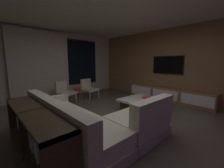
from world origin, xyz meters
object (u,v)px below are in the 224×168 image
Objects in this scene: media_console at (169,95)px; console_table_behind_couch at (34,131)px; accent_chair_near_window at (88,88)px; mounted_tv at (167,65)px; book_stack_on_coffee_table at (147,97)px; accent_chair_by_curtain at (64,91)px; coffee_table at (143,105)px; sectional_couch at (89,123)px; side_stool at (77,91)px.

media_console is 4.50m from console_table_behind_couch.
accent_chair_near_window is 3.19m from mounted_tv.
book_stack_on_coffee_table is 0.30× the size of accent_chair_by_curtain.
coffee_table is at bearing -178.97° from book_stack_on_coffee_table.
accent_chair_by_curtain is (-1.49, 2.47, 0.05)m from book_stack_on_coffee_table.
coffee_table is at bearing -61.71° from accent_chair_by_curtain.
sectional_couch is at bearing -105.04° from accent_chair_by_curtain.
mounted_tv reaches higher than side_stool.
book_stack_on_coffee_table is 0.11× the size of console_table_behind_couch.
accent_chair_near_window is 0.25× the size of media_console.
mounted_tv is (1.73, 0.16, 1.16)m from coffee_table.
sectional_couch is 3.21× the size of accent_chair_near_window.
sectional_couch is at bearing -174.98° from mounted_tv.
accent_chair_by_curtain is (-1.33, 2.48, 0.25)m from coffee_table.
accent_chair_near_window reaches higher than coffee_table.
sectional_couch is 2.91m from side_stool.
sectional_couch is at bearing -114.75° from side_stool.
accent_chair_by_curtain is at bearing 176.98° from accent_chair_near_window.
coffee_table is 1.00× the size of mounted_tv.
accent_chair_by_curtain is (-1.00, 0.05, 0.00)m from accent_chair_near_window.
sectional_couch is 3.21× the size of accent_chair_by_curtain.
mounted_tv is (0.18, 0.20, 1.10)m from media_console.
sectional_couch is 3.59m from media_console.
coffee_table is 2.52× the size of side_stool.
accent_chair_by_curtain is at bearing 142.88° from mounted_tv.
coffee_table is 1.55m from media_console.
accent_chair_by_curtain is 3.94m from mounted_tv.
sectional_couch is 2.05m from coffee_table.
accent_chair_by_curtain is 3.83m from media_console.
accent_chair_by_curtain is at bearing 74.96° from sectional_couch.
accent_chair_near_window reaches higher than media_console.
console_table_behind_couch is at bearing -179.95° from media_console.
side_stool is at bearing 65.25° from sectional_couch.
mounted_tv is at bearing 2.47° from console_table_behind_couch.
accent_chair_near_window is 3.10m from media_console.
side_stool reaches higher than book_stack_on_coffee_table.
book_stack_on_coffee_table is 2.66m from side_stool.
side_stool is (-0.49, 0.05, -0.06)m from accent_chair_near_window.
side_stool is at bearing -0.49° from accent_chair_by_curtain.
side_stool is (-0.98, 2.47, -0.01)m from book_stack_on_coffee_table.
accent_chair_near_window is at bearing 97.85° from coffee_table.
accent_chair_near_window is (1.71, 2.59, 0.14)m from sectional_couch.
book_stack_on_coffee_table is (0.16, 0.00, 0.20)m from coffee_table.
media_console reaches higher than coffee_table.
mounted_tv reaches higher than accent_chair_by_curtain.
side_stool is at bearing 174.37° from accent_chair_near_window.
mounted_tv is at bearing 47.63° from media_console.
book_stack_on_coffee_table is 1.39m from media_console.
coffee_table is 2.46m from accent_chair_near_window.
mounted_tv is 0.55× the size of console_table_behind_couch.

